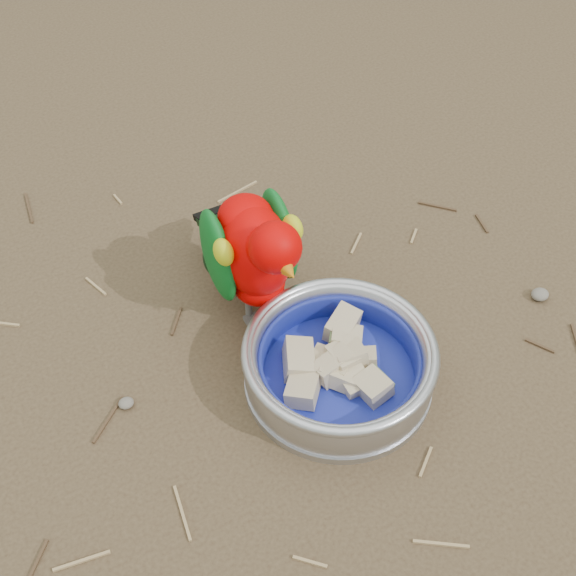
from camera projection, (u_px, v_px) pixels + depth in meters
ground at (325, 370)px, 0.91m from camera, size 60.00×60.00×0.00m
food_bowl at (338, 378)px, 0.89m from camera, size 0.21×0.21×0.02m
bowl_wall at (339, 362)px, 0.87m from camera, size 0.21×0.21×0.04m
fruit_wedges at (339, 366)px, 0.88m from camera, size 0.13×0.13×0.03m
lory_parrot at (255, 260)px, 0.91m from camera, size 0.11×0.22×0.18m
ground_debris at (324, 350)px, 0.93m from camera, size 0.90×0.80×0.01m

